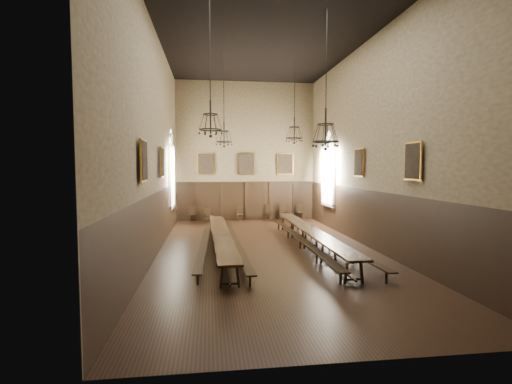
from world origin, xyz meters
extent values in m
cube|color=black|center=(0.00, 0.00, -0.01)|extent=(9.00, 18.00, 0.02)
cube|color=black|center=(0.00, 0.00, 9.01)|extent=(9.00, 18.00, 0.02)
cube|color=#867752|center=(0.00, 9.01, 4.50)|extent=(9.00, 0.02, 9.00)
cube|color=#867752|center=(0.00, -9.01, 4.50)|extent=(9.00, 0.02, 9.00)
cube|color=#867752|center=(-4.51, 0.00, 4.50)|extent=(0.02, 18.00, 9.00)
cube|color=#867752|center=(4.51, 0.00, 4.50)|extent=(0.02, 18.00, 9.00)
cube|color=black|center=(-1.94, 0.01, 0.77)|extent=(0.95, 10.32, 0.07)
cube|color=black|center=(1.90, 0.12, 0.80)|extent=(0.76, 10.67, 0.07)
cube|color=black|center=(-2.61, 0.23, 0.41)|extent=(0.62, 9.70, 0.05)
cube|color=black|center=(-1.36, 0.15, 0.44)|extent=(0.55, 10.37, 0.05)
cube|color=black|center=(1.46, 0.15, 0.45)|extent=(0.35, 10.58, 0.05)
cube|color=black|center=(2.63, -0.20, 0.43)|extent=(0.81, 10.06, 0.05)
cube|color=black|center=(-3.46, 8.55, 0.46)|extent=(0.47, 0.47, 0.05)
cube|color=black|center=(-3.46, 8.74, 0.71)|extent=(0.43, 0.08, 0.51)
cube|color=black|center=(-2.48, 8.48, 0.41)|extent=(0.46, 0.46, 0.05)
cube|color=black|center=(-2.48, 8.65, 0.63)|extent=(0.37, 0.13, 0.45)
cube|color=black|center=(-0.42, 8.56, 0.43)|extent=(0.41, 0.41, 0.05)
cube|color=black|center=(-0.42, 8.73, 0.66)|extent=(0.40, 0.05, 0.47)
cube|color=black|center=(1.39, 8.57, 0.49)|extent=(0.58, 0.58, 0.05)
cube|color=black|center=(1.39, 8.77, 0.75)|extent=(0.44, 0.19, 0.54)
cube|color=black|center=(2.40, 8.57, 0.48)|extent=(0.48, 0.48, 0.05)
cube|color=black|center=(2.40, 8.76, 0.75)|extent=(0.45, 0.08, 0.53)
cube|color=black|center=(3.56, 8.58, 0.48)|extent=(0.52, 0.52, 0.05)
cube|color=black|center=(3.56, 8.78, 0.75)|extent=(0.45, 0.11, 0.54)
cylinder|color=black|center=(-1.66, 2.99, 7.35)|extent=(0.03, 0.03, 3.29)
torus|color=black|center=(-1.66, 2.99, 4.72)|extent=(0.80, 0.80, 0.05)
torus|color=black|center=(-1.66, 2.99, 5.23)|extent=(0.51, 0.51, 0.04)
cylinder|color=black|center=(-1.66, 2.99, 5.14)|extent=(0.06, 0.06, 1.13)
cylinder|color=black|center=(1.80, 2.86, 7.48)|extent=(0.03, 0.03, 3.05)
torus|color=black|center=(1.80, 2.86, 4.92)|extent=(0.84, 0.84, 0.05)
torus|color=black|center=(1.80, 2.86, 5.46)|extent=(0.53, 0.53, 0.04)
cylinder|color=black|center=(1.80, 2.86, 5.36)|extent=(0.06, 0.06, 1.19)
cylinder|color=black|center=(-2.34, -2.71, 7.35)|extent=(0.03, 0.03, 3.30)
torus|color=black|center=(-2.34, -2.71, 4.74)|extent=(0.78, 0.78, 0.05)
torus|color=black|center=(-2.34, -2.71, 5.24)|extent=(0.50, 0.50, 0.04)
cylinder|color=black|center=(-2.34, -2.71, 5.15)|extent=(0.06, 0.06, 1.10)
cylinder|color=black|center=(1.72, -2.32, 7.29)|extent=(0.03, 0.03, 3.43)
torus|color=black|center=(1.72, -2.32, 4.40)|extent=(0.95, 0.95, 0.06)
torus|color=black|center=(1.72, -2.32, 5.02)|extent=(0.60, 0.60, 0.04)
cylinder|color=black|center=(1.72, -2.32, 4.90)|extent=(0.07, 0.07, 1.34)
cube|color=#B67F2B|center=(-2.60, 8.88, 3.70)|extent=(1.10, 0.12, 1.40)
cube|color=black|center=(-2.60, 8.88, 3.70)|extent=(0.98, 0.02, 1.28)
cube|color=#B67F2B|center=(0.00, 8.88, 3.70)|extent=(1.10, 0.12, 1.40)
cube|color=black|center=(0.00, 8.88, 3.70)|extent=(0.98, 0.02, 1.28)
cube|color=#B67F2B|center=(2.60, 8.88, 3.70)|extent=(1.10, 0.12, 1.40)
cube|color=black|center=(2.60, 8.88, 3.70)|extent=(0.98, 0.02, 1.28)
cube|color=#B67F2B|center=(-4.38, 1.00, 3.70)|extent=(0.12, 1.00, 1.30)
cube|color=black|center=(-4.38, 1.00, 3.70)|extent=(0.02, 0.88, 1.18)
cube|color=#B67F2B|center=(-4.38, -3.50, 3.70)|extent=(0.12, 1.00, 1.30)
cube|color=black|center=(-4.38, -3.50, 3.70)|extent=(0.02, 0.88, 1.18)
cube|color=#B67F2B|center=(4.38, 1.00, 3.70)|extent=(0.12, 1.00, 1.30)
cube|color=black|center=(4.38, 1.00, 3.70)|extent=(0.02, 0.88, 1.18)
cube|color=#B67F2B|center=(4.38, -3.50, 3.70)|extent=(0.12, 1.00, 1.30)
cube|color=black|center=(4.38, -3.50, 3.70)|extent=(0.02, 0.88, 1.18)
camera|label=1|loc=(-2.41, -15.17, 3.52)|focal=26.00mm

